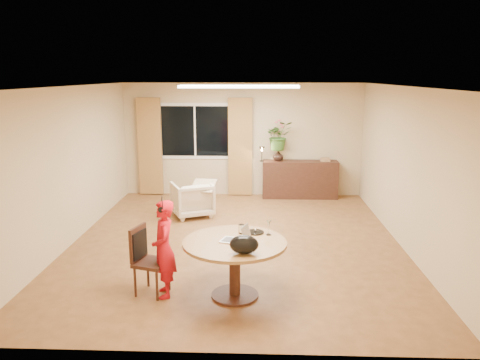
{
  "coord_description": "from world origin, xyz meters",
  "views": [
    {
      "loc": [
        0.37,
        -7.51,
        2.79
      ],
      "look_at": [
        0.08,
        -0.2,
        1.13
      ],
      "focal_mm": 35.0,
      "sensor_mm": 36.0,
      "label": 1
    }
  ],
  "objects_px": {
    "dining_chair": "(152,261)",
    "dining_table": "(235,253)",
    "sideboard": "(300,179)",
    "child": "(164,249)",
    "armchair": "(192,199)"
  },
  "relations": [
    {
      "from": "sideboard",
      "to": "child",
      "type": "bearing_deg",
      "value": -113.27
    },
    {
      "from": "dining_chair",
      "to": "child",
      "type": "distance_m",
      "value": 0.26
    },
    {
      "from": "dining_chair",
      "to": "sideboard",
      "type": "height_order",
      "value": "dining_chair"
    },
    {
      "from": "dining_table",
      "to": "armchair",
      "type": "xyz_separation_m",
      "value": [
        -1.03,
        3.47,
        -0.24
      ]
    },
    {
      "from": "child",
      "to": "armchair",
      "type": "relative_size",
      "value": 1.65
    },
    {
      "from": "dining_chair",
      "to": "sideboard",
      "type": "distance_m",
      "value": 5.47
    },
    {
      "from": "child",
      "to": "armchair",
      "type": "bearing_deg",
      "value": 167.31
    },
    {
      "from": "child",
      "to": "dining_chair",
      "type": "bearing_deg",
      "value": -118.22
    },
    {
      "from": "dining_table",
      "to": "armchair",
      "type": "distance_m",
      "value": 3.63
    },
    {
      "from": "dining_table",
      "to": "armchair",
      "type": "bearing_deg",
      "value": 106.54
    },
    {
      "from": "armchair",
      "to": "sideboard",
      "type": "distance_m",
      "value": 2.74
    },
    {
      "from": "armchair",
      "to": "sideboard",
      "type": "height_order",
      "value": "sideboard"
    },
    {
      "from": "dining_table",
      "to": "sideboard",
      "type": "distance_m",
      "value": 5.15
    },
    {
      "from": "dining_chair",
      "to": "dining_table",
      "type": "bearing_deg",
      "value": 15.05
    },
    {
      "from": "dining_table",
      "to": "child",
      "type": "height_order",
      "value": "child"
    }
  ]
}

